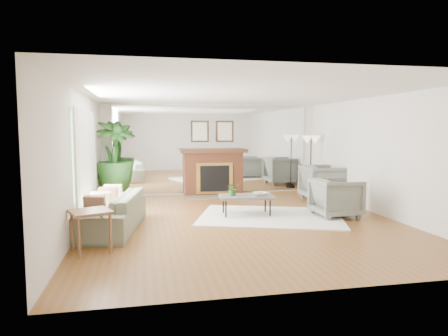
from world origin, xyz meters
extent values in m
plane|color=brown|center=(0.00, 0.00, 0.00)|extent=(7.00, 7.00, 0.00)
cube|color=white|center=(-2.99, 0.00, 1.25)|extent=(0.02, 7.00, 2.50)
cube|color=white|center=(2.99, 0.00, 1.25)|extent=(0.02, 7.00, 2.50)
cube|color=white|center=(0.00, 3.49, 1.25)|extent=(6.00, 0.02, 2.50)
cube|color=silver|center=(0.00, 3.47, 1.25)|extent=(5.40, 0.04, 2.40)
cube|color=#B2E09E|center=(-2.96, 0.40, 1.35)|extent=(0.04, 2.40, 1.50)
cube|color=brown|center=(0.00, 3.28, 0.60)|extent=(1.60, 0.40, 1.20)
cube|color=gold|center=(0.00, 3.07, 0.48)|extent=(1.00, 0.04, 0.85)
cube|color=black|center=(0.00, 3.05, 0.48)|extent=(0.80, 0.04, 0.70)
cube|color=#635A4E|center=(0.00, 2.93, 0.01)|extent=(1.70, 0.55, 0.03)
cube|color=#492517|center=(0.00, 3.26, 1.22)|extent=(1.85, 0.46, 0.10)
cube|color=#322113|center=(-0.35, 3.43, 1.75)|extent=(0.50, 0.04, 0.60)
cube|color=#322113|center=(0.35, 3.43, 1.75)|extent=(0.50, 0.04, 0.60)
cube|color=white|center=(0.67, 0.22, 0.02)|extent=(3.36, 2.85, 0.03)
cube|color=#635A4E|center=(0.20, 0.43, 0.41)|extent=(1.14, 0.72, 0.05)
cylinder|color=black|center=(-0.27, 0.24, 0.19)|extent=(0.03, 0.03, 0.38)
cylinder|color=black|center=(0.64, 0.16, 0.19)|extent=(0.03, 0.03, 0.38)
cylinder|color=black|center=(-0.23, 0.69, 0.19)|extent=(0.03, 0.03, 0.38)
cylinder|color=black|center=(0.68, 0.62, 0.19)|extent=(0.03, 0.03, 0.38)
imported|color=gray|center=(-2.45, -0.19, 0.33)|extent=(1.20, 2.34, 0.65)
imported|color=slate|center=(2.60, 1.88, 0.45)|extent=(1.02, 0.99, 0.91)
imported|color=slate|center=(2.00, -0.01, 0.40)|extent=(0.90, 0.87, 0.80)
cube|color=#905C39|center=(-2.65, -1.51, 0.60)|extent=(0.71, 0.71, 0.04)
cylinder|color=#905C39|center=(-2.77, -1.79, 0.29)|extent=(0.04, 0.04, 0.59)
cylinder|color=#905C39|center=(-2.37, -1.63, 0.29)|extent=(0.04, 0.04, 0.59)
cylinder|color=#905C39|center=(-2.93, -1.39, 0.29)|extent=(0.04, 0.04, 0.59)
cylinder|color=#905C39|center=(-2.53, -1.23, 0.29)|extent=(0.04, 0.04, 0.59)
cylinder|color=black|center=(-2.60, 2.76, 0.21)|extent=(0.59, 0.59, 0.42)
imported|color=#2A5720|center=(-2.60, 2.76, 1.16)|extent=(1.26, 1.26, 1.73)
cylinder|color=black|center=(2.61, 2.70, 0.02)|extent=(0.28, 0.28, 0.04)
cylinder|color=black|center=(2.61, 2.70, 0.79)|extent=(0.03, 0.03, 1.58)
cone|color=beige|center=(2.49, 2.70, 1.53)|extent=(0.30, 0.30, 0.22)
cone|color=beige|center=(2.73, 2.70, 1.53)|extent=(0.30, 0.30, 0.22)
imported|color=#2A5720|center=(-0.07, 0.48, 0.58)|extent=(0.29, 0.26, 0.29)
imported|color=#905C39|center=(0.45, 0.33, 0.47)|extent=(0.35, 0.35, 0.07)
imported|color=#905C39|center=(0.51, 0.61, 0.45)|extent=(0.32, 0.36, 0.02)
camera|label=1|loc=(-1.86, -7.52, 1.79)|focal=32.00mm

